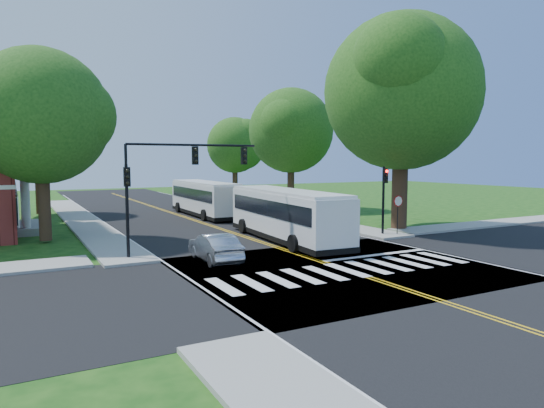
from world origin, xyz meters
TOP-DOWN VIEW (x-y plane):
  - ground at (0.00, 0.00)m, footprint 140.00×140.00m
  - road at (0.00, 18.00)m, footprint 14.00×96.00m
  - cross_road at (0.00, 0.00)m, footprint 60.00×12.00m
  - center_line at (0.00, 22.00)m, footprint 0.36×70.00m
  - edge_line_w at (-6.80, 22.00)m, footprint 0.12×70.00m
  - edge_line_e at (6.80, 22.00)m, footprint 0.12×70.00m
  - crosswalk at (0.00, -0.50)m, footprint 12.60×3.00m
  - stop_bar at (3.50, 1.60)m, footprint 6.60×0.40m
  - sidewalk_nw at (-8.30, 25.00)m, footprint 2.60×40.00m
  - sidewalk_ne at (8.30, 25.00)m, footprint 2.60×40.00m
  - sidewalk_xe at (20.00, 6.80)m, footprint 20.00×2.60m
  - tree_ne_big at (11.00, 8.00)m, footprint 10.80×10.80m
  - tree_west_near at (-11.50, 14.00)m, footprint 8.00×8.00m
  - tree_west_far at (-11.00, 30.00)m, footprint 7.60×7.60m
  - tree_east_mid at (11.50, 24.00)m, footprint 8.40×8.40m
  - tree_east_far at (12.50, 40.00)m, footprint 7.20×7.20m
  - signal_nw at (-5.86, 6.43)m, footprint 7.15×0.46m
  - signal_ne at (8.20, 6.44)m, footprint 0.30×0.46m
  - stop_sign at (9.00, 5.98)m, footprint 0.76×0.08m
  - bus_lead at (1.61, 7.82)m, footprint 3.54×12.26m
  - bus_follow at (1.91, 22.90)m, footprint 3.02×11.81m
  - hatchback at (-4.53, 4.14)m, footprint 1.59×4.24m
  - suv at (5.30, 13.96)m, footprint 2.18×4.50m
  - dark_sedan at (5.83, 16.90)m, footprint 2.47×4.38m

SIDE VIEW (x-z plane):
  - ground at x=0.00m, z-range 0.00..0.00m
  - road at x=0.00m, z-range 0.00..0.01m
  - cross_road at x=0.00m, z-range 0.00..0.01m
  - center_line at x=0.00m, z-range 0.01..0.02m
  - edge_line_w at x=-6.80m, z-range 0.01..0.02m
  - edge_line_e at x=6.80m, z-range 0.01..0.02m
  - crosswalk at x=0.00m, z-range 0.01..0.02m
  - stop_bar at x=3.50m, z-range 0.01..0.02m
  - sidewalk_nw at x=-8.30m, z-range 0.00..0.15m
  - sidewalk_ne at x=8.30m, z-range 0.00..0.15m
  - sidewalk_xe at x=20.00m, z-range 0.00..0.15m
  - dark_sedan at x=5.83m, z-range 0.01..1.21m
  - suv at x=5.30m, z-range 0.01..1.25m
  - hatchback at x=-4.53m, z-range 0.01..1.40m
  - bus_follow at x=1.91m, z-range 0.10..3.14m
  - bus_lead at x=1.61m, z-range 0.10..3.23m
  - stop_sign at x=9.00m, z-range 0.77..3.30m
  - signal_ne at x=8.20m, z-range 0.76..5.16m
  - signal_nw at x=-5.86m, z-range 1.55..7.21m
  - tree_east_far at x=12.50m, z-range 1.69..12.03m
  - tree_west_far at x=-11.00m, z-range 1.66..12.33m
  - tree_west_near at x=-11.50m, z-range 1.83..13.23m
  - tree_east_mid at x=11.50m, z-range 1.89..13.82m
  - tree_ne_big at x=11.00m, z-range 2.17..17.08m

